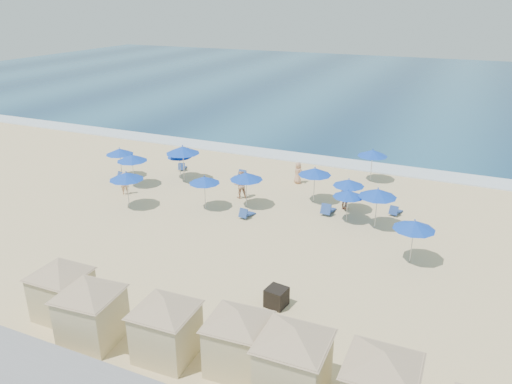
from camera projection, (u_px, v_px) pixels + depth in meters
ground at (225, 237)px, 27.86m from camera, size 160.00×160.00×0.00m
ocean at (395, 86)px, 74.53m from camera, size 160.00×80.00×0.06m
surf_line at (312, 159)px, 41.00m from camera, size 160.00×2.50×0.08m
trash_bin at (276, 297)px, 21.52m from camera, size 0.96×0.96×0.85m
cabana_0 at (61, 283)px, 20.48m from camera, size 4.30×4.30×2.70m
cabana_1 at (90, 304)px, 18.99m from camera, size 4.46×4.46×2.80m
cabana_2 at (166, 320)px, 18.11m from camera, size 4.37×4.37×2.75m
cabana_3 at (238, 332)px, 17.49m from camera, size 4.30×4.30×2.70m
cabana_4 at (294, 352)px, 16.28m from camera, size 4.68×4.68×2.94m
cabana_5 at (382, 378)px, 15.25m from camera, size 4.60×4.60×2.89m
umbrella_0 at (120, 151)px, 36.37m from camera, size 2.00×2.00×2.28m
umbrella_1 at (132, 158)px, 34.60m from camera, size 2.11×2.11×2.40m
umbrella_2 at (183, 150)px, 35.37m from camera, size 2.41×2.41×2.74m
umbrella_3 at (126, 176)px, 30.99m from camera, size 2.14×2.14×2.44m
umbrella_4 at (179, 155)px, 36.32m from camera, size 1.79×1.79×2.04m
umbrella_5 at (246, 176)px, 31.12m from camera, size 2.09×2.09×2.38m
umbrella_6 at (204, 180)px, 30.92m from camera, size 1.94×1.94×2.21m
umbrella_7 at (315, 171)px, 31.84m from camera, size 2.13×2.13×2.42m
umbrella_8 at (348, 194)px, 29.11m from camera, size 1.81×1.81×2.06m
umbrella_9 at (373, 153)px, 35.56m from camera, size 2.14×2.14×2.43m
umbrella_10 at (378, 193)px, 28.22m from camera, size 2.18×2.18×2.48m
umbrella_11 at (414, 225)px, 24.46m from camera, size 2.09×2.09×2.38m
umbrella_12 at (349, 183)px, 30.47m from camera, size 1.93×1.93×2.20m
beach_chair_0 at (124, 176)px, 36.60m from camera, size 0.80×1.25×0.64m
beach_chair_1 at (182, 167)px, 38.57m from camera, size 0.90×1.25×0.63m
beach_chair_2 at (245, 175)px, 36.78m from camera, size 0.78×1.41×0.74m
beach_chair_3 at (246, 214)px, 30.26m from camera, size 0.68×1.27×0.67m
beach_chair_4 at (328, 210)px, 30.75m from camera, size 0.68×1.42×0.77m
beach_chair_5 at (395, 211)px, 30.66m from camera, size 0.75×1.27×0.65m
beachgoer_0 at (124, 183)px, 33.60m from camera, size 0.68×0.62×1.56m
beachgoer_1 at (241, 185)px, 32.96m from camera, size 1.13×1.05×1.85m
beachgoer_2 at (346, 197)px, 31.09m from camera, size 1.07×0.84×1.70m
beachgoer_3 at (298, 173)px, 35.60m from camera, size 0.91×0.83×1.56m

